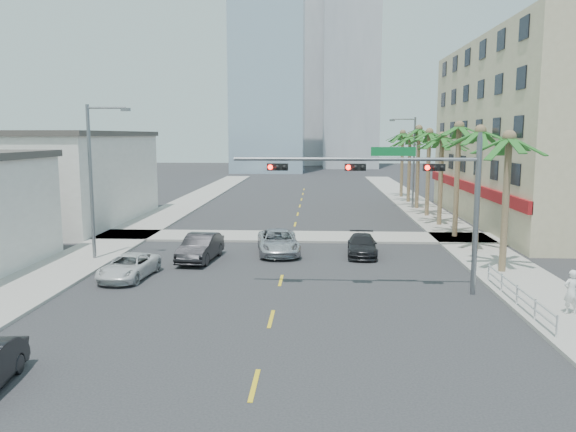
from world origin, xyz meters
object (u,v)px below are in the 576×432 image
object	(u,v)px
car_lane_left	(200,247)
pedestrian	(571,292)
traffic_signal_mast	(406,185)
car_lane_center	(278,242)
car_lane_right	(362,245)
car_parked_far	(129,267)

from	to	relation	value
car_lane_left	pedestrian	distance (m)	19.46
pedestrian	traffic_signal_mast	bearing A→B (deg)	-37.48
car_lane_center	car_lane_right	size ratio (longest dim) A/B	1.21
car_lane_center	car_lane_right	distance (m)	5.14
car_parked_far	car_lane_left	size ratio (longest dim) A/B	0.93
pedestrian	car_lane_right	bearing A→B (deg)	-67.75
car_parked_far	car_lane_right	size ratio (longest dim) A/B	1.01
traffic_signal_mast	pedestrian	world-z (taller)	traffic_signal_mast
traffic_signal_mast	car_parked_far	size ratio (longest dim) A/B	2.53
car_lane_right	pedestrian	bearing A→B (deg)	-53.60
car_lane_right	pedestrian	xyz separation A→B (m)	(7.46, -11.32, 0.42)
traffic_signal_mast	car_lane_right	size ratio (longest dim) A/B	2.56
car_parked_far	car_lane_right	bearing A→B (deg)	32.13
traffic_signal_mast	car_lane_center	bearing A→B (deg)	126.79
car_parked_far	car_lane_right	distance (m)	13.81
car_lane_center	car_lane_left	bearing A→B (deg)	-161.68
traffic_signal_mast	car_lane_left	bearing A→B (deg)	149.46
car_parked_far	car_lane_center	bearing A→B (deg)	47.37
car_parked_far	pedestrian	size ratio (longest dim) A/B	2.43
car_lane_right	car_parked_far	bearing A→B (deg)	-150.44
car_lane_left	car_lane_right	xyz separation A→B (m)	(9.55, 1.87, -0.15)
traffic_signal_mast	car_lane_right	distance (m)	9.43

